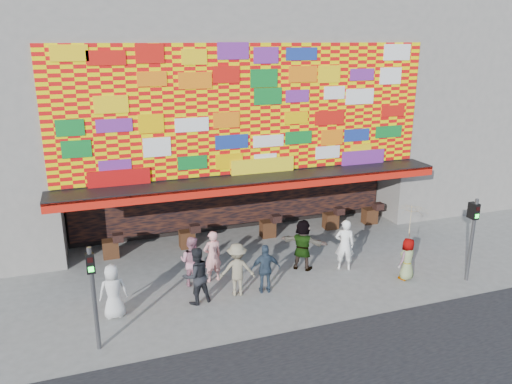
# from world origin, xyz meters

# --- Properties ---
(ground) EXTENTS (90.00, 90.00, 0.00)m
(ground) POSITION_xyz_m (0.00, 0.00, 0.00)
(ground) COLOR slate
(ground) RESTS_ON ground
(shop_building) EXTENTS (15.20, 9.40, 10.00)m
(shop_building) POSITION_xyz_m (0.00, 8.18, 5.23)
(shop_building) COLOR gray
(shop_building) RESTS_ON ground
(neighbor_right) EXTENTS (11.00, 8.00, 12.00)m
(neighbor_right) POSITION_xyz_m (13.00, 8.00, 6.00)
(neighbor_right) COLOR gray
(neighbor_right) RESTS_ON ground
(signal_left) EXTENTS (0.22, 0.20, 3.00)m
(signal_left) POSITION_xyz_m (-6.20, -1.50, 1.86)
(signal_left) COLOR #59595B
(signal_left) RESTS_ON ground
(signal_right) EXTENTS (0.22, 0.20, 3.00)m
(signal_right) POSITION_xyz_m (6.20, -1.50, 1.86)
(signal_right) COLOR #59595B
(signal_right) RESTS_ON ground
(ped_a) EXTENTS (0.86, 0.58, 1.72)m
(ped_a) POSITION_xyz_m (-5.66, 0.05, 0.86)
(ped_a) COLOR silver
(ped_a) RESTS_ON ground
(ped_b) EXTENTS (0.75, 0.57, 1.85)m
(ped_b) POSITION_xyz_m (-2.24, 1.38, 0.93)
(ped_b) COLOR pink
(ped_b) RESTS_ON ground
(ped_c) EXTENTS (1.06, 0.91, 1.89)m
(ped_c) POSITION_xyz_m (-3.11, 0.08, 0.94)
(ped_c) COLOR black
(ped_c) RESTS_ON ground
(ped_d) EXTENTS (1.27, 0.88, 1.80)m
(ped_d) POSITION_xyz_m (-1.72, 0.17, 0.90)
(ped_d) COLOR gray
(ped_d) RESTS_ON ground
(ped_e) EXTENTS (1.05, 0.58, 1.69)m
(ped_e) POSITION_xyz_m (-0.79, 0.01, 0.85)
(ped_e) COLOR #2E3E51
(ped_e) RESTS_ON ground
(ped_f) EXTENTS (1.73, 1.56, 1.91)m
(ped_f) POSITION_xyz_m (1.10, 1.23, 0.95)
(ped_f) COLOR gray
(ped_f) RESTS_ON ground
(ped_g) EXTENTS (0.86, 0.71, 1.52)m
(ped_g) POSITION_xyz_m (4.23, -0.71, 0.76)
(ped_g) COLOR gray
(ped_g) RESTS_ON ground
(ped_h) EXTENTS (0.82, 0.70, 1.92)m
(ped_h) POSITION_xyz_m (2.54, 0.72, 0.96)
(ped_h) COLOR white
(ped_h) RESTS_ON ground
(ped_i) EXTENTS (1.09, 1.06, 1.78)m
(ped_i) POSITION_xyz_m (-2.99, 1.30, 0.89)
(ped_i) COLOR #C27E94
(ped_i) RESTS_ON ground
(parasol) EXTENTS (1.25, 1.27, 1.99)m
(parasol) POSITION_xyz_m (4.23, -0.71, 2.22)
(parasol) COLOR #D3BA85
(parasol) RESTS_ON ground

